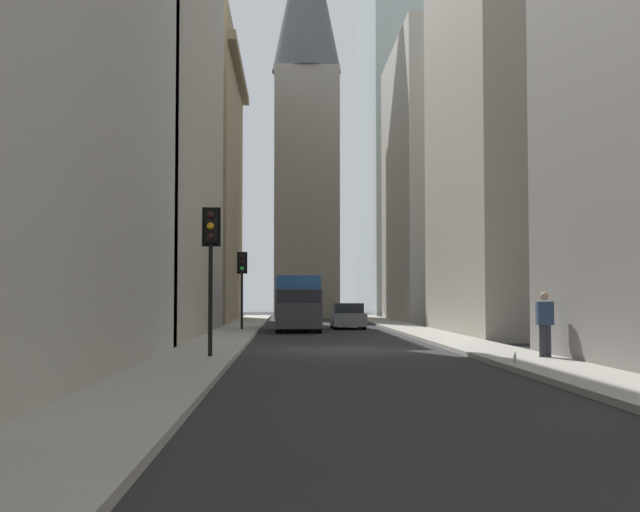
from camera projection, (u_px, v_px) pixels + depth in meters
name	position (u px, v px, depth m)	size (l,w,h in m)	color
ground_plane	(345.00, 350.00, 27.82)	(135.00, 135.00, 0.00)	#262628
sidewalk_right	(210.00, 348.00, 27.65)	(90.00, 2.20, 0.14)	#A8A399
sidewalk_left	(478.00, 347.00, 28.00)	(90.00, 2.20, 0.14)	#A8A399
building_left_far	(463.00, 184.00, 59.31)	(15.33, 10.00, 19.68)	#B7B2A5
building_left_midfar	(554.00, 127.00, 39.07)	(13.73, 10.00, 19.56)	#A8A091
building_right_midfar	(94.00, 80.00, 36.95)	(19.85, 10.50, 22.85)	#A8A091
building_right_far	(164.00, 180.00, 58.00)	(17.47, 10.50, 19.85)	#9E8966
church_spire	(306.00, 98.00, 69.90)	(5.84, 5.84, 35.25)	gray
delivery_truck	(298.00, 303.00, 42.67)	(6.46, 2.25, 2.84)	#285699
hatchback_grey	(348.00, 317.00, 45.99)	(4.30, 1.78, 1.42)	slate
traffic_light_foreground	(211.00, 246.00, 23.08)	(0.43, 0.52, 4.15)	black
traffic_light_midblock	(242.00, 272.00, 41.77)	(0.43, 0.52, 3.90)	black
pedestrian	(545.00, 321.00, 22.75)	(0.26, 0.44, 1.77)	#33333D
discarded_bottle	(515.00, 359.00, 20.58)	(0.07, 0.07, 0.27)	#999EA3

